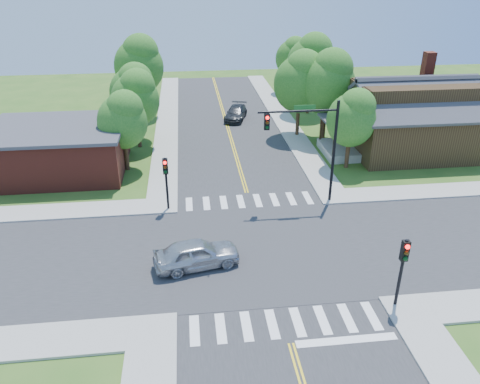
{
  "coord_description": "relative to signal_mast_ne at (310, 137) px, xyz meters",
  "views": [
    {
      "loc": [
        -4.04,
        -22.61,
        15.19
      ],
      "look_at": [
        -0.98,
        3.36,
        2.2
      ],
      "focal_mm": 35.0,
      "sensor_mm": 36.0,
      "label": 1
    }
  ],
  "objects": [
    {
      "name": "road_ns",
      "position": [
        -3.91,
        -5.59,
        -4.83
      ],
      "size": [
        10.0,
        90.0,
        0.04
      ],
      "primitive_type": "cube",
      "color": "#2D2D30",
      "rests_on": "ground"
    },
    {
      "name": "tree_e_a",
      "position": [
        4.85,
        5.64,
        -0.56
      ],
      "size": [
        3.86,
        3.67,
        6.56
      ],
      "color": "#382314",
      "rests_on": "ground"
    },
    {
      "name": "building_nw",
      "position": [
        -18.11,
        7.61,
        -2.97
      ],
      "size": [
        10.4,
        8.4,
        3.73
      ],
      "color": "maroon",
      "rests_on": "ground"
    },
    {
      "name": "intersection_patch",
      "position": [
        -3.91,
        -5.59,
        -4.85
      ],
      "size": [
        10.2,
        10.2,
        0.06
      ],
      "primitive_type": "cube",
      "color": "#2D2D30",
      "rests_on": "ground"
    },
    {
      "name": "signal_pole_nw",
      "position": [
        -9.51,
        -0.01,
        -2.19
      ],
      "size": [
        0.34,
        0.42,
        3.8
      ],
      "color": "black",
      "rests_on": "ground"
    },
    {
      "name": "tree_bldg",
      "position": [
        -12.24,
        12.38,
        -0.21
      ],
      "size": [
        4.17,
        3.96,
        7.09
      ],
      "color": "#382314",
      "rests_on": "ground"
    },
    {
      "name": "car_dgrey",
      "position": [
        -2.79,
        19.46,
        -4.17
      ],
      "size": [
        4.44,
        5.72,
        1.36
      ],
      "primitive_type": "imported",
      "rotation": [
        0.0,
        0.0,
        -0.29
      ],
      "color": "#2A2C2F",
      "rests_on": "ground"
    },
    {
      "name": "crosswalk_north",
      "position": [
        -3.91,
        0.61,
        -4.8
      ],
      "size": [
        8.85,
        2.0,
        0.01
      ],
      "color": "white",
      "rests_on": "ground"
    },
    {
      "name": "ground",
      "position": [
        -3.91,
        -5.59,
        -4.85
      ],
      "size": [
        100.0,
        100.0,
        0.0
      ],
      "primitive_type": "plane",
      "color": "#315A1C",
      "rests_on": "ground"
    },
    {
      "name": "crosswalk_south",
      "position": [
        -3.91,
        -11.79,
        -4.8
      ],
      "size": [
        8.85,
        2.0,
        0.01
      ],
      "color": "white",
      "rests_on": "ground"
    },
    {
      "name": "tree_w_d",
      "position": [
        -12.95,
        30.93,
        -0.66
      ],
      "size": [
        3.77,
        3.58,
        6.41
      ],
      "color": "#382314",
      "rests_on": "ground"
    },
    {
      "name": "sidewalk_nw",
      "position": [
        -19.73,
        10.23,
        -4.78
      ],
      "size": [
        40.0,
        40.0,
        0.14
      ],
      "color": "#9E9B93",
      "rests_on": "ground"
    },
    {
      "name": "stop_bar",
      "position": [
        -1.41,
        -13.19,
        -4.85
      ],
      "size": [
        4.6,
        0.45,
        0.09
      ],
      "primitive_type": "cube",
      "color": "white",
      "rests_on": "ground"
    },
    {
      "name": "tree_w_a",
      "position": [
        -12.84,
        7.3,
        -0.57
      ],
      "size": [
        3.84,
        3.65,
        6.54
      ],
      "color": "#382314",
      "rests_on": "ground"
    },
    {
      "name": "house_ne",
      "position": [
        11.19,
        8.65,
        -1.52
      ],
      "size": [
        13.05,
        8.8,
        7.11
      ],
      "color": "black",
      "rests_on": "ground"
    },
    {
      "name": "tree_house",
      "position": [
        2.59,
        13.64,
        0.51
      ],
      "size": [
        4.81,
        4.57,
        8.18
      ],
      "color": "#382314",
      "rests_on": "ground"
    },
    {
      "name": "car_silver",
      "position": [
        -7.81,
        -6.74,
        -4.05
      ],
      "size": [
        3.67,
        5.4,
        1.6
      ],
      "primitive_type": "imported",
      "rotation": [
        0.0,
        0.0,
        1.77
      ],
      "color": "#B7BABF",
      "rests_on": "ground"
    },
    {
      "name": "signal_mast_ne",
      "position": [
        0.0,
        0.0,
        0.0
      ],
      "size": [
        5.3,
        0.42,
        7.2
      ],
      "color": "black",
      "rests_on": "ground"
    },
    {
      "name": "centerline",
      "position": [
        -3.91,
        -5.59,
        -4.8
      ],
      "size": [
        0.3,
        90.0,
        0.01
      ],
      "color": "yellow",
      "rests_on": "ground"
    },
    {
      "name": "tree_e_d",
      "position": [
        5.46,
        29.8,
        -0.27
      ],
      "size": [
        4.11,
        3.91,
        6.99
      ],
      "color": "#382314",
      "rests_on": "ground"
    },
    {
      "name": "signal_pole_se",
      "position": [
        1.69,
        -11.21,
        -2.19
      ],
      "size": [
        0.34,
        0.42,
        3.8
      ],
      "color": "black",
      "rests_on": "ground"
    },
    {
      "name": "tree_e_b",
      "position": [
        4.79,
        12.39,
        0.7
      ],
      "size": [
        4.98,
        4.73,
        8.46
      ],
      "color": "#382314",
      "rests_on": "ground"
    },
    {
      "name": "tree_w_c",
      "position": [
        -12.56,
        21.89,
        0.82
      ],
      "size": [
        5.09,
        4.84,
        8.65
      ],
      "color": "#382314",
      "rests_on": "ground"
    },
    {
      "name": "road_ew",
      "position": [
        -3.91,
        -5.59,
        -4.83
      ],
      "size": [
        90.0,
        10.0,
        0.04
      ],
      "primitive_type": "cube",
      "color": "#2D2D30",
      "rests_on": "ground"
    },
    {
      "name": "sidewalk_ne",
      "position": [
        11.9,
        10.23,
        -4.78
      ],
      "size": [
        40.0,
        40.0,
        0.14
      ],
      "color": "#9E9B93",
      "rests_on": "ground"
    },
    {
      "name": "tree_w_b",
      "position": [
        -12.57,
        14.34,
        -0.12
      ],
      "size": [
        4.25,
        4.04,
        7.23
      ],
      "color": "#382314",
      "rests_on": "ground"
    },
    {
      "name": "tree_e_c",
      "position": [
        5.41,
        20.82,
        0.82
      ],
      "size": [
        5.09,
        4.84,
        8.66
      ],
      "color": "#382314",
      "rests_on": "ground"
    }
  ]
}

